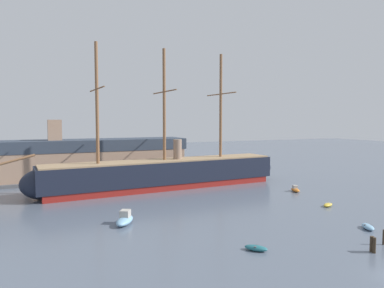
% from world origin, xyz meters
% --- Properties ---
extents(tall_ship, '(64.26, 14.40, 30.89)m').
position_xyz_m(tall_ship, '(-5.46, 51.96, 3.37)').
color(tall_ship, maroon).
rests_on(tall_ship, ground).
extents(dinghy_foreground_left, '(2.68, 2.81, 0.64)m').
position_xyz_m(dinghy_foreground_left, '(-8.52, 11.84, 0.32)').
color(dinghy_foreground_left, '#236670').
rests_on(dinghy_foreground_left, ground).
extents(dinghy_foreground_right, '(2.39, 3.10, 0.67)m').
position_xyz_m(dinghy_foreground_right, '(10.40, 12.24, 0.34)').
color(dinghy_foreground_right, '#7FB2D6').
rests_on(dinghy_foreground_right, ground).
extents(motorboat_mid_left, '(4.21, 5.16, 2.02)m').
position_xyz_m(motorboat_mid_left, '(-20.05, 28.45, 0.71)').
color(motorboat_mid_left, '#7FB2D6').
rests_on(motorboat_mid_left, ground).
extents(dinghy_mid_right, '(2.78, 1.97, 0.60)m').
position_xyz_m(dinghy_mid_right, '(15.11, 24.20, 0.30)').
color(dinghy_mid_right, gold).
rests_on(dinghy_mid_right, ground).
extents(motorboat_alongside_stern, '(2.19, 3.42, 1.33)m').
position_xyz_m(motorboat_alongside_stern, '(18.62, 36.79, 0.47)').
color(motorboat_alongside_stern, orange).
rests_on(motorboat_alongside_stern, ground).
extents(motorboat_far_left, '(4.36, 2.80, 1.70)m').
position_xyz_m(motorboat_far_left, '(-27.58, 52.90, 0.60)').
color(motorboat_far_left, '#1E284C').
rests_on(motorboat_far_left, ground).
extents(mooring_piling_nearest, '(0.38, 0.38, 1.80)m').
position_xyz_m(mooring_piling_nearest, '(3.43, 5.73, 0.90)').
color(mooring_piling_nearest, '#382B1E').
rests_on(mooring_piling_nearest, ground).
extents(mooring_piling_left_pair, '(0.44, 0.44, 1.81)m').
position_xyz_m(mooring_piling_left_pair, '(3.50, 6.11, 0.91)').
color(mooring_piling_left_pair, '#382B1E').
rests_on(mooring_piling_left_pair, ground).
extents(mooring_piling_right_pair, '(0.25, 0.25, 1.87)m').
position_xyz_m(mooring_piling_right_pair, '(6.84, 7.14, 0.93)').
color(mooring_piling_right_pair, '#382B1E').
rests_on(mooring_piling_right_pair, ground).
extents(dockside_warehouse_left, '(60.29, 12.08, 15.34)m').
position_xyz_m(dockside_warehouse_left, '(-22.08, 71.18, 5.13)').
color(dockside_warehouse_left, '#565659').
rests_on(dockside_warehouse_left, ground).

